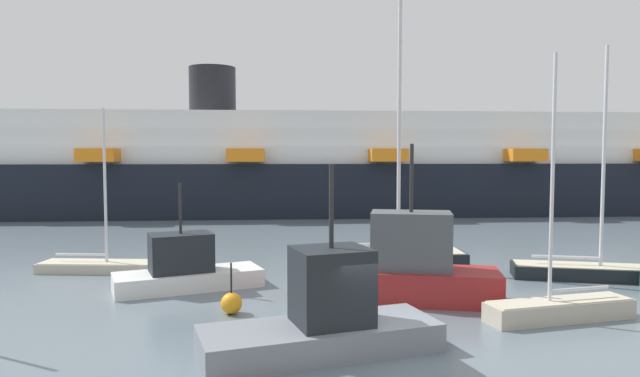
% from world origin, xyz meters
% --- Properties ---
extents(ground_plane, '(600.00, 600.00, 0.00)m').
position_xyz_m(ground_plane, '(0.00, 0.00, 0.00)').
color(ground_plane, slate).
extents(sailboat_0, '(5.09, 1.89, 8.47)m').
position_xyz_m(sailboat_0, '(6.25, 2.14, 0.45)').
color(sailboat_0, '#BCB29E').
rests_on(sailboat_0, ground_plane).
extents(sailboat_3, '(5.36, 2.25, 7.34)m').
position_xyz_m(sailboat_3, '(-10.59, 11.32, 0.34)').
color(sailboat_3, '#BCB29E').
rests_on(sailboat_3, ground_plane).
extents(sailboat_4, '(6.34, 3.39, 9.80)m').
position_xyz_m(sailboat_4, '(10.57, 7.54, 0.46)').
color(sailboat_4, black).
rests_on(sailboat_4, ground_plane).
extents(sailboat_5, '(7.44, 2.47, 14.57)m').
position_xyz_m(sailboat_5, '(2.53, 10.71, 0.66)').
color(sailboat_5, black).
rests_on(sailboat_5, ground_plane).
extents(fishing_boat_0, '(6.01, 3.65, 4.19)m').
position_xyz_m(fishing_boat_0, '(-6.23, 7.66, 0.80)').
color(fishing_boat_0, white).
rests_on(fishing_boat_0, ground_plane).
extents(fishing_boat_1, '(6.74, 3.67, 5.06)m').
position_xyz_m(fishing_boat_1, '(-1.60, 0.04, 0.93)').
color(fishing_boat_1, gray).
rests_on(fishing_boat_1, ground_plane).
extents(fishing_boat_3, '(7.31, 3.90, 5.68)m').
position_xyz_m(fishing_boat_3, '(1.89, 4.98, 1.16)').
color(fishing_boat_3, maroon).
rests_on(fishing_boat_3, ground_plane).
extents(channel_buoy_0, '(0.71, 0.71, 1.73)m').
position_xyz_m(channel_buoy_0, '(-4.26, 3.94, 0.37)').
color(channel_buoy_0, orange).
rests_on(channel_buoy_0, ground_plane).
extents(cruise_ship, '(81.68, 15.06, 12.93)m').
position_xyz_m(cruise_ship, '(7.08, 35.60, 4.09)').
color(cruise_ship, black).
rests_on(cruise_ship, ground_plane).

